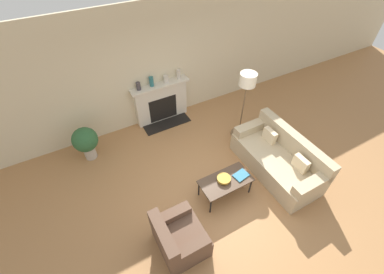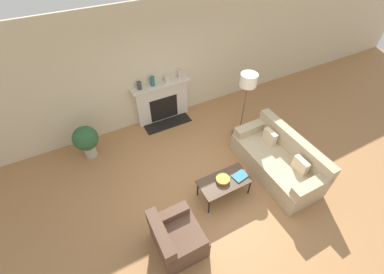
{
  "view_description": "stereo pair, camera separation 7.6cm",
  "coord_description": "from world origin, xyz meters",
  "px_view_note": "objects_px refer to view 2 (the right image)",
  "views": [
    {
      "loc": [
        -1.86,
        -2.35,
        4.42
      ],
      "look_at": [
        0.11,
        1.23,
        0.45
      ],
      "focal_mm": 24.0,
      "sensor_mm": 36.0,
      "label": 1
    },
    {
      "loc": [
        -1.79,
        -2.39,
        4.42
      ],
      "look_at": [
        0.11,
        1.23,
        0.45
      ],
      "focal_mm": 24.0,
      "sensor_mm": 36.0,
      "label": 2
    }
  ],
  "objects_px": {
    "bowl": "(223,179)",
    "mantel_vase_center_right": "(167,79)",
    "floor_lamp": "(247,88)",
    "mantel_vase_right": "(180,74)",
    "potted_plant": "(86,140)",
    "mantel_vase_center_left": "(152,81)",
    "mantel_vase_left": "(139,86)",
    "couch": "(278,160)",
    "book": "(240,176)",
    "fireplace": "(162,102)",
    "armchair_near": "(176,238)",
    "coffee_table": "(225,182)"
  },
  "relations": [
    {
      "from": "armchair_near",
      "to": "floor_lamp",
      "type": "bearing_deg",
      "value": -54.99
    },
    {
      "from": "coffee_table",
      "to": "mantel_vase_right",
      "type": "relative_size",
      "value": 4.35
    },
    {
      "from": "potted_plant",
      "to": "fireplace",
      "type": "bearing_deg",
      "value": 13.31
    },
    {
      "from": "floor_lamp",
      "to": "mantel_vase_center_left",
      "type": "height_order",
      "value": "floor_lamp"
    },
    {
      "from": "mantel_vase_center_left",
      "to": "mantel_vase_center_right",
      "type": "bearing_deg",
      "value": 0.0
    },
    {
      "from": "mantel_vase_left",
      "to": "armchair_near",
      "type": "bearing_deg",
      "value": -101.05
    },
    {
      "from": "bowl",
      "to": "floor_lamp",
      "type": "distance_m",
      "value": 2.04
    },
    {
      "from": "fireplace",
      "to": "mantel_vase_left",
      "type": "bearing_deg",
      "value": 178.32
    },
    {
      "from": "couch",
      "to": "mantel_vase_center_right",
      "type": "height_order",
      "value": "mantel_vase_center_right"
    },
    {
      "from": "floor_lamp",
      "to": "mantel_vase_left",
      "type": "height_order",
      "value": "floor_lamp"
    },
    {
      "from": "couch",
      "to": "mantel_vase_left",
      "type": "xyz_separation_m",
      "value": [
        -1.97,
        2.78,
        0.83
      ]
    },
    {
      "from": "armchair_near",
      "to": "couch",
      "type": "bearing_deg",
      "value": -79.03
    },
    {
      "from": "floor_lamp",
      "to": "mantel_vase_right",
      "type": "height_order",
      "value": "floor_lamp"
    },
    {
      "from": "floor_lamp",
      "to": "potted_plant",
      "type": "height_order",
      "value": "floor_lamp"
    },
    {
      "from": "potted_plant",
      "to": "mantel_vase_center_left",
      "type": "bearing_deg",
      "value": 15.09
    },
    {
      "from": "fireplace",
      "to": "floor_lamp",
      "type": "bearing_deg",
      "value": -46.17
    },
    {
      "from": "coffee_table",
      "to": "book",
      "type": "relative_size",
      "value": 3.19
    },
    {
      "from": "bowl",
      "to": "mantel_vase_center_right",
      "type": "distance_m",
      "value": 2.83
    },
    {
      "from": "book",
      "to": "mantel_vase_left",
      "type": "relative_size",
      "value": 1.66
    },
    {
      "from": "mantel_vase_center_right",
      "to": "potted_plant",
      "type": "distance_m",
      "value": 2.32
    },
    {
      "from": "bowl",
      "to": "floor_lamp",
      "type": "bearing_deg",
      "value": 43.33
    },
    {
      "from": "fireplace",
      "to": "mantel_vase_center_right",
      "type": "height_order",
      "value": "mantel_vase_center_right"
    },
    {
      "from": "mantel_vase_right",
      "to": "potted_plant",
      "type": "xyz_separation_m",
      "value": [
        -2.52,
        -0.49,
        -0.67
      ]
    },
    {
      "from": "couch",
      "to": "floor_lamp",
      "type": "xyz_separation_m",
      "value": [
        -0.04,
        1.29,
        1.04
      ]
    },
    {
      "from": "couch",
      "to": "mantel_vase_left",
      "type": "distance_m",
      "value": 3.5
    },
    {
      "from": "floor_lamp",
      "to": "mantel_vase_center_left",
      "type": "distance_m",
      "value": 2.19
    },
    {
      "from": "book",
      "to": "couch",
      "type": "bearing_deg",
      "value": -7.11
    },
    {
      "from": "coffee_table",
      "to": "mantel_vase_left",
      "type": "height_order",
      "value": "mantel_vase_left"
    },
    {
      "from": "armchair_near",
      "to": "bowl",
      "type": "relative_size",
      "value": 3.13
    },
    {
      "from": "bowl",
      "to": "mantel_vase_right",
      "type": "distance_m",
      "value": 2.87
    },
    {
      "from": "mantel_vase_left",
      "to": "potted_plant",
      "type": "height_order",
      "value": "mantel_vase_left"
    },
    {
      "from": "floor_lamp",
      "to": "mantel_vase_left",
      "type": "relative_size",
      "value": 9.01
    },
    {
      "from": "couch",
      "to": "book",
      "type": "xyz_separation_m",
      "value": [
        -1.02,
        -0.04,
        0.13
      ]
    },
    {
      "from": "fireplace",
      "to": "book",
      "type": "relative_size",
      "value": 4.66
    },
    {
      "from": "mantel_vase_left",
      "to": "mantel_vase_right",
      "type": "distance_m",
      "value": 1.04
    },
    {
      "from": "couch",
      "to": "book",
      "type": "height_order",
      "value": "couch"
    },
    {
      "from": "floor_lamp",
      "to": "couch",
      "type": "bearing_deg",
      "value": -88.29
    },
    {
      "from": "fireplace",
      "to": "potted_plant",
      "type": "relative_size",
      "value": 1.79
    },
    {
      "from": "book",
      "to": "mantel_vase_left",
      "type": "xyz_separation_m",
      "value": [
        -0.94,
        2.82,
        0.7
      ]
    },
    {
      "from": "mantel_vase_center_right",
      "to": "mantel_vase_right",
      "type": "distance_m",
      "value": 0.34
    },
    {
      "from": "mantel_vase_left",
      "to": "book",
      "type": "bearing_deg",
      "value": -71.55
    },
    {
      "from": "fireplace",
      "to": "bowl",
      "type": "distance_m",
      "value": 2.73
    },
    {
      "from": "bowl",
      "to": "mantel_vase_right",
      "type": "height_order",
      "value": "mantel_vase_right"
    },
    {
      "from": "floor_lamp",
      "to": "mantel_vase_center_right",
      "type": "xyz_separation_m",
      "value": [
        -1.23,
        1.49,
        -0.22
      ]
    },
    {
      "from": "armchair_near",
      "to": "mantel_vase_center_right",
      "type": "xyz_separation_m",
      "value": [
        1.34,
        3.28,
        0.83
      ]
    },
    {
      "from": "couch",
      "to": "armchair_near",
      "type": "height_order",
      "value": "couch"
    },
    {
      "from": "bowl",
      "to": "mantel_vase_right",
      "type": "xyz_separation_m",
      "value": [
        0.45,
        2.75,
        0.69
      ]
    },
    {
      "from": "bowl",
      "to": "mantel_vase_center_right",
      "type": "bearing_deg",
      "value": 87.72
    },
    {
      "from": "book",
      "to": "mantel_vase_center_right",
      "type": "distance_m",
      "value": 2.91
    },
    {
      "from": "fireplace",
      "to": "book",
      "type": "height_order",
      "value": "fireplace"
    }
  ]
}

